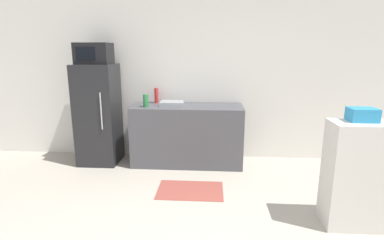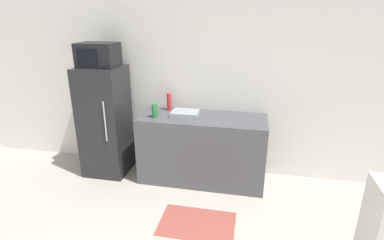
# 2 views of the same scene
# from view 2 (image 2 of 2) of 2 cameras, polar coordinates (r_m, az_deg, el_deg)

# --- Properties ---
(wall_back) EXTENTS (8.00, 0.06, 2.60)m
(wall_back) POSITION_cam_2_polar(r_m,az_deg,el_deg) (4.13, 4.71, 7.09)
(wall_back) COLOR white
(wall_back) RESTS_ON ground_plane
(refrigerator) EXTENTS (0.59, 0.59, 1.53)m
(refrigerator) POSITION_cam_2_polar(r_m,az_deg,el_deg) (4.36, -16.22, -0.27)
(refrigerator) COLOR #232326
(refrigerator) RESTS_ON ground_plane
(microwave) EXTENTS (0.50, 0.38, 0.31)m
(microwave) POSITION_cam_2_polar(r_m,az_deg,el_deg) (4.15, -17.46, 11.76)
(microwave) COLOR black
(microwave) RESTS_ON refrigerator
(counter) EXTENTS (1.67, 0.64, 0.91)m
(counter) POSITION_cam_2_polar(r_m,az_deg,el_deg) (4.08, 1.94, -5.54)
(counter) COLOR #4C4C51
(counter) RESTS_ON ground_plane
(sink_basin) EXTENTS (0.35, 0.28, 0.06)m
(sink_basin) POSITION_cam_2_polar(r_m,az_deg,el_deg) (3.97, -1.30, 1.28)
(sink_basin) COLOR #9EA3A8
(sink_basin) RESTS_ON counter
(bottle_tall) EXTENTS (0.06, 0.06, 0.24)m
(bottle_tall) POSITION_cam_2_polar(r_m,az_deg,el_deg) (4.18, -4.37, 3.48)
(bottle_tall) COLOR red
(bottle_tall) RESTS_ON counter
(bottle_short) EXTENTS (0.08, 0.08, 0.19)m
(bottle_short) POSITION_cam_2_polar(r_m,az_deg,el_deg) (3.91, -7.09, 1.81)
(bottle_short) COLOR #2D7F42
(bottle_short) RESTS_ON counter
(kitchen_rug) EXTENTS (0.83, 0.55, 0.01)m
(kitchen_rug) POSITION_cam_2_polar(r_m,az_deg,el_deg) (3.50, 0.96, -19.09)
(kitchen_rug) COLOR #99473D
(kitchen_rug) RESTS_ON ground_plane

